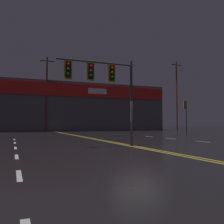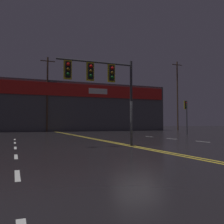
% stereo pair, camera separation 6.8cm
% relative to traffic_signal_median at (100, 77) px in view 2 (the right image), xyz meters
% --- Properties ---
extents(ground_plane, '(200.00, 200.00, 0.00)m').
position_rel_traffic_signal_median_xyz_m(ground_plane, '(1.76, -0.95, -3.73)').
color(ground_plane, black).
extents(road_markings, '(17.69, 60.00, 0.01)m').
position_rel_traffic_signal_median_xyz_m(road_markings, '(3.05, -2.80, -3.73)').
color(road_markings, gold).
rests_on(road_markings, ground).
extents(traffic_signal_median, '(4.32, 0.36, 4.80)m').
position_rel_traffic_signal_median_xyz_m(traffic_signal_median, '(0.00, 0.00, 0.00)').
color(traffic_signal_median, '#38383D').
rests_on(traffic_signal_median, ground).
extents(traffic_signal_corner_northeast, '(0.42, 0.36, 3.92)m').
position_rel_traffic_signal_median_xyz_m(traffic_signal_corner_northeast, '(14.43, 11.13, -0.85)').
color(traffic_signal_corner_northeast, '#38383D').
rests_on(traffic_signal_corner_northeast, ground).
extents(building_backdrop, '(38.87, 10.23, 7.96)m').
position_rel_traffic_signal_median_xyz_m(building_backdrop, '(1.76, 31.22, 0.27)').
color(building_backdrop, '#4C4C51').
rests_on(building_backdrop, ground).
extents(utility_pole_row, '(45.84, 0.26, 12.98)m').
position_rel_traffic_signal_median_xyz_m(utility_pole_row, '(2.12, 26.21, 2.66)').
color(utility_pole_row, '#4C3828').
rests_on(utility_pole_row, ground).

